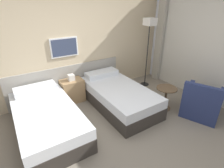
% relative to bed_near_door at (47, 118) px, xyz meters
% --- Properties ---
extents(ground_plane, '(16.00, 16.00, 0.00)m').
position_rel_bed_near_door_xyz_m(ground_plane, '(1.10, -1.07, -0.25)').
color(ground_plane, slate).
extents(wall_headboard, '(10.00, 0.10, 2.70)m').
position_rel_bed_near_door_xyz_m(wall_headboard, '(1.08, 1.05, 1.04)').
color(wall_headboard, '#C6B28E').
rests_on(wall_headboard, ground_plane).
extents(bed_near_door, '(1.05, 2.00, 0.62)m').
position_rel_bed_near_door_xyz_m(bed_near_door, '(0.00, 0.00, 0.00)').
color(bed_near_door, '#332D28').
rests_on(bed_near_door, ground_plane).
extents(bed_near_window, '(1.05, 2.00, 0.62)m').
position_rel_bed_near_door_xyz_m(bed_near_window, '(1.62, 0.00, 0.00)').
color(bed_near_window, '#332D28').
rests_on(bed_near_window, ground_plane).
extents(nightstand, '(0.52, 0.37, 0.70)m').
position_rel_bed_near_door_xyz_m(nightstand, '(0.81, 0.76, 0.03)').
color(nightstand, '#9E7A51').
rests_on(nightstand, ground_plane).
extents(floor_lamp, '(0.27, 0.27, 1.86)m').
position_rel_bed_near_door_xyz_m(floor_lamp, '(2.93, 0.51, 1.34)').
color(floor_lamp, black).
rests_on(floor_lamp, ground_plane).
extents(side_table, '(0.45, 0.45, 0.53)m').
position_rel_bed_near_door_xyz_m(side_table, '(2.44, -0.70, 0.12)').
color(side_table, brown).
rests_on(side_table, ground_plane).
extents(armchair, '(0.96, 0.93, 0.81)m').
position_rel_bed_near_door_xyz_m(armchair, '(2.91, -1.27, 0.02)').
color(armchair, navy).
rests_on(armchair, ground_plane).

